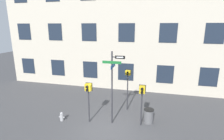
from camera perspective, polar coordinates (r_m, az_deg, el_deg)
ground_plane at (r=10.68m, az=-1.81°, el=-18.80°), size 60.00×60.00×0.00m
building_facade at (r=15.72m, az=5.09°, el=18.50°), size 24.00×0.63×14.00m
street_sign_pole at (r=10.14m, az=0.30°, el=-3.91°), size 1.29×1.03×4.45m
pedestrian_signal_left at (r=10.61m, az=-7.74°, el=-6.96°), size 0.42×0.40×2.51m
pedestrian_signal_right at (r=10.28m, az=9.78°, el=-7.80°), size 0.39×0.40×2.52m
pedestrian_signal_across at (r=12.04m, az=5.17°, el=-3.02°), size 0.40×0.40×2.91m
fire_hydrant at (r=11.80m, az=-16.10°, el=-14.40°), size 0.37×0.21×0.57m
trash_bin at (r=11.34m, az=11.87°, el=-14.42°), size 0.61×0.61×0.88m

